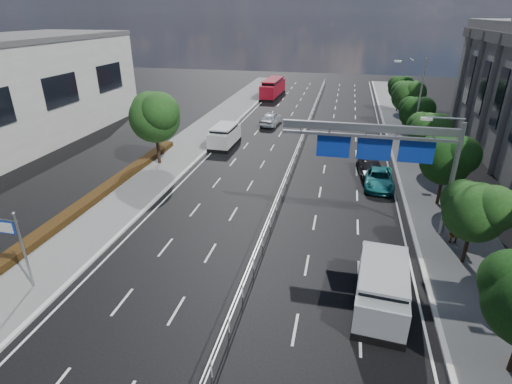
# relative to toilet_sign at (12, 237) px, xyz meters

# --- Properties ---
(ground) EXTENTS (160.00, 160.00, 0.00)m
(ground) POSITION_rel_toilet_sign_xyz_m (10.95, 0.00, -2.94)
(ground) COLOR black
(ground) RESTS_ON ground
(sidewalk_near) EXTENTS (5.00, 140.00, 0.14)m
(sidewalk_near) POSITION_rel_toilet_sign_xyz_m (-0.55, 0.00, -2.87)
(sidewalk_near) COLOR slate
(sidewalk_near) RESTS_ON ground
(kerb_near) EXTENTS (0.25, 140.00, 0.15)m
(kerb_near) POSITION_rel_toilet_sign_xyz_m (1.95, 0.00, -2.87)
(kerb_near) COLOR silver
(kerb_near) RESTS_ON ground
(kerb_far) EXTENTS (0.25, 140.00, 0.15)m
(kerb_far) POSITION_rel_toilet_sign_xyz_m (19.95, 0.00, -2.87)
(kerb_far) COLOR silver
(kerb_far) RESTS_ON ground
(median_fence) EXTENTS (0.05, 85.00, 1.02)m
(median_fence) POSITION_rel_toilet_sign_xyz_m (10.95, 22.50, -2.42)
(median_fence) COLOR silver
(median_fence) RESTS_ON ground
(hedge_near) EXTENTS (1.00, 36.00, 0.44)m
(hedge_near) POSITION_rel_toilet_sign_xyz_m (-2.35, 5.00, -2.58)
(hedge_near) COLOR black
(hedge_near) RESTS_ON sidewalk_near
(toilet_sign) EXTENTS (1.62, 0.18, 4.34)m
(toilet_sign) POSITION_rel_toilet_sign_xyz_m (0.00, 0.00, 0.00)
(toilet_sign) COLOR gray
(toilet_sign) RESTS_ON ground
(overhead_gantry) EXTENTS (10.24, 0.38, 7.45)m
(overhead_gantry) POSITION_rel_toilet_sign_xyz_m (17.69, 10.05, 2.66)
(overhead_gantry) COLOR gray
(overhead_gantry) RESTS_ON ground
(streetlight_far) EXTENTS (2.78, 2.40, 9.00)m
(streetlight_far) POSITION_rel_toilet_sign_xyz_m (21.46, 26.00, 2.27)
(streetlight_far) COLOR gray
(streetlight_far) RESTS_ON ground
(near_tree_back) EXTENTS (4.84, 4.51, 6.69)m
(near_tree_back) POSITION_rel_toilet_sign_xyz_m (-0.99, 17.97, 1.67)
(near_tree_back) COLOR black
(near_tree_back) RESTS_ON ground
(far_tree_c) EXTENTS (3.52, 3.28, 4.94)m
(far_tree_c) POSITION_rel_toilet_sign_xyz_m (22.20, 6.98, 0.48)
(far_tree_c) COLOR black
(far_tree_c) RESTS_ON ground
(far_tree_d) EXTENTS (3.85, 3.59, 5.34)m
(far_tree_d) POSITION_rel_toilet_sign_xyz_m (22.20, 14.48, 0.74)
(far_tree_d) COLOR black
(far_tree_d) RESTS_ON ground
(far_tree_e) EXTENTS (3.63, 3.38, 5.13)m
(far_tree_e) POSITION_rel_toilet_sign_xyz_m (22.20, 21.98, 0.61)
(far_tree_e) COLOR black
(far_tree_e) RESTS_ON ground
(far_tree_f) EXTENTS (3.52, 3.28, 5.02)m
(far_tree_f) POSITION_rel_toilet_sign_xyz_m (22.20, 29.48, 0.55)
(far_tree_f) COLOR black
(far_tree_f) RESTS_ON ground
(far_tree_g) EXTENTS (3.96, 3.69, 5.45)m
(far_tree_g) POSITION_rel_toilet_sign_xyz_m (22.20, 36.98, 0.81)
(far_tree_g) COLOR black
(far_tree_g) RESTS_ON ground
(far_tree_h) EXTENTS (3.41, 3.18, 4.91)m
(far_tree_h) POSITION_rel_toilet_sign_xyz_m (22.20, 44.48, 0.48)
(far_tree_h) COLOR black
(far_tree_h) RESTS_ON ground
(white_minivan) EXTENTS (2.27, 5.04, 2.17)m
(white_minivan) POSITION_rel_toilet_sign_xyz_m (3.24, 24.49, -1.88)
(white_minivan) COLOR black
(white_minivan) RESTS_ON ground
(red_bus) EXTENTS (2.69, 9.57, 2.83)m
(red_bus) POSITION_rel_toilet_sign_xyz_m (3.45, 51.07, -1.47)
(red_bus) COLOR black
(red_bus) RESTS_ON ground
(near_car_silver) EXTENTS (2.31, 4.93, 1.63)m
(near_car_silver) POSITION_rel_toilet_sign_xyz_m (6.37, 33.72, -2.13)
(near_car_silver) COLOR #B4B6BC
(near_car_silver) RESTS_ON ground
(near_car_dark) EXTENTS (1.74, 4.46, 1.45)m
(near_car_dark) POSITION_rel_toilet_sign_xyz_m (3.68, 54.36, -2.22)
(near_car_dark) COLOR black
(near_car_dark) RESTS_ON ground
(silver_minivan) EXTENTS (2.71, 5.52, 2.22)m
(silver_minivan) POSITION_rel_toilet_sign_xyz_m (17.45, 2.44, -1.85)
(silver_minivan) COLOR black
(silver_minivan) RESTS_ON ground
(parked_car_teal) EXTENTS (2.32, 4.89, 1.35)m
(parked_car_teal) POSITION_rel_toilet_sign_xyz_m (18.18, 17.10, -2.27)
(parked_car_teal) COLOR #196F73
(parked_car_teal) RESTS_ON ground
(parked_car_dark) EXTENTS (2.57, 5.10, 1.42)m
(parked_car_dark) POSITION_rel_toilet_sign_xyz_m (17.64, 19.12, -2.23)
(parked_car_dark) COLOR black
(parked_car_dark) RESTS_ON ground
(pedestrian_a) EXTENTS (0.71, 0.55, 1.75)m
(pedestrian_a) POSITION_rel_toilet_sign_xyz_m (22.05, 9.03, -1.93)
(pedestrian_a) COLOR gray
(pedestrian_a) RESTS_ON sidewalk_far
(pedestrian_b) EXTENTS (1.10, 1.06, 1.78)m
(pedestrian_b) POSITION_rel_toilet_sign_xyz_m (22.61, 25.32, -1.91)
(pedestrian_b) COLOR gray
(pedestrian_b) RESTS_ON sidewalk_far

